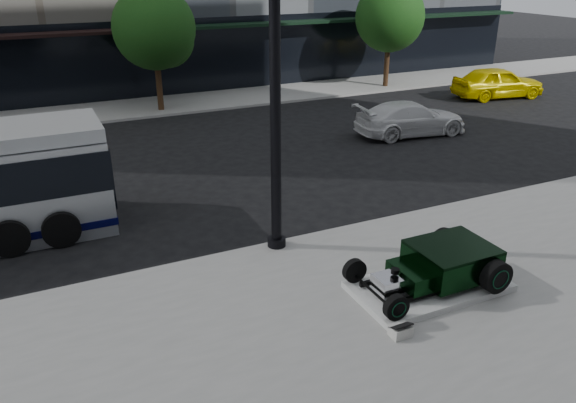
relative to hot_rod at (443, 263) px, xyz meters
name	(u,v)px	position (x,y,z in m)	size (l,w,h in m)	color
ground	(235,218)	(-2.81, 5.56, -0.70)	(120.00, 120.00, 0.00)	black
sidewalk_far	(137,108)	(-2.81, 19.56, -0.64)	(70.00, 4.00, 0.12)	gray
street_trees	(157,31)	(-1.67, 18.64, 3.07)	(29.80, 3.80, 5.70)	black
display_plinth	(429,286)	(-0.33, 0.00, -0.50)	(3.40, 1.80, 0.15)	silver
hot_rod	(443,263)	(0.00, 0.00, 0.00)	(3.22, 2.00, 0.81)	black
info_plaque	(400,330)	(-1.89, -1.11, -0.45)	(0.40, 0.30, 0.31)	silver
lamppost	(275,92)	(-2.52, 3.31, 3.34)	(0.47, 0.47, 8.48)	black
white_sedan	(411,119)	(6.77, 10.27, 0.00)	(1.94, 4.77, 1.39)	white
yellow_taxi	(498,82)	(15.13, 13.94, 0.12)	(1.94, 4.81, 1.64)	#E9D100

